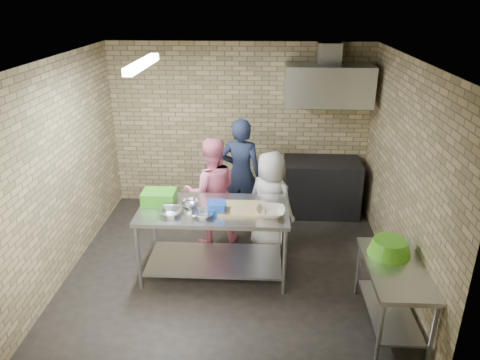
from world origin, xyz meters
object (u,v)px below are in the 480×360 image
blue_tub (217,207)px  woman_pink (211,192)px  green_crate (159,197)px  woman_white (270,201)px  bottle_red (329,87)px  bottle_green (355,88)px  side_counter (392,296)px  stove (321,187)px  man_navy (241,174)px  prep_table (214,241)px  green_basin (389,247)px

blue_tub → woman_pink: (-0.17, 0.88, -0.20)m
green_crate → woman_white: bearing=22.0°
bottle_red → woman_white: 2.11m
bottle_green → woman_pink: size_ratio=0.09×
side_counter → bottle_green: size_ratio=8.00×
stove → woman_white: woman_white is taller
woman_white → blue_tub: bearing=82.9°
stove → woman_white: bearing=-126.3°
blue_tub → bottle_green: size_ratio=1.37×
green_crate → bottle_green: (2.71, 1.96, 1.01)m
stove → blue_tub: bearing=-127.9°
man_navy → woman_white: (0.44, -0.63, -0.14)m
green_crate → man_navy: (0.97, 1.20, -0.15)m
green_crate → woman_white: woman_white is taller
side_counter → bottle_green: 3.41m
prep_table → woman_pink: 0.85m
stove → green_basin: (0.43, -2.50, 0.38)m
side_counter → bottle_red: bottle_red is taller
green_basin → bottle_green: size_ratio=3.07×
prep_table → blue_tub: 0.54m
prep_table → bottle_green: bearing=46.0°
green_basin → bottle_green: bottle_green is taller
green_basin → woman_pink: (-2.10, 1.44, -0.04)m
green_crate → blue_tub: (0.75, -0.22, -0.02)m
prep_table → bottle_green: (2.01, 2.08, 1.55)m
side_counter → man_navy: (-1.73, 2.24, 0.48)m
green_basin → bottle_green: 2.98m
green_crate → green_basin: green_crate is taller
stove → bottle_green: (0.45, 0.24, 1.57)m
prep_table → side_counter: (2.01, -0.91, -0.09)m
prep_table → bottle_red: bottle_red is taller
side_counter → stove: 2.79m
blue_tub → woman_pink: woman_pink is taller
woman_pink → green_basin: bearing=133.6°
prep_table → woman_white: (0.71, 0.69, 0.25)m
side_counter → woman_white: (-1.29, 1.60, 0.34)m
stove → bottle_red: (0.05, 0.24, 1.58)m
blue_tub → bottle_red: size_ratio=1.14×
prep_table → side_counter: size_ratio=1.54×
stove → side_counter: bearing=-80.7°
green_basin → bottle_red: bearing=97.9°
side_counter → prep_table: bearing=155.5°
bottle_red → woman_white: size_ratio=0.13×
green_crate → man_navy: size_ratio=0.24×
man_navy → stove: bearing=-149.0°
green_crate → blue_tub: 0.78m
bottle_red → man_navy: bearing=-150.5°
side_counter → man_navy: man_navy is taller
green_crate → woman_pink: size_ratio=0.26×
prep_table → woman_white: woman_white is taller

